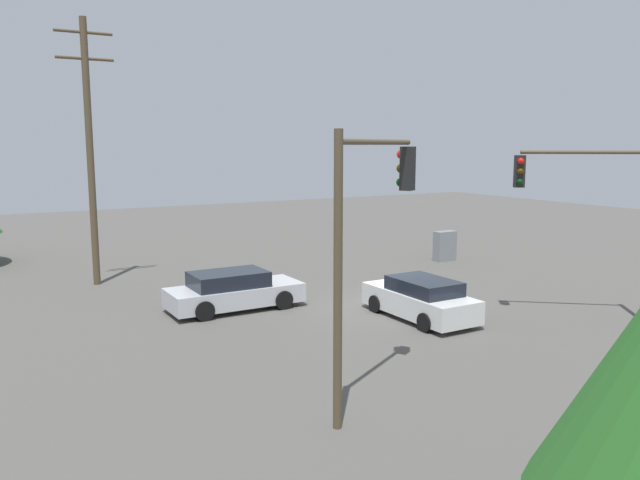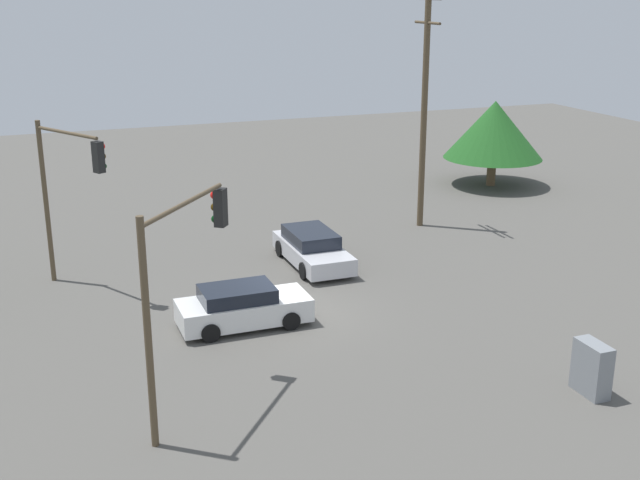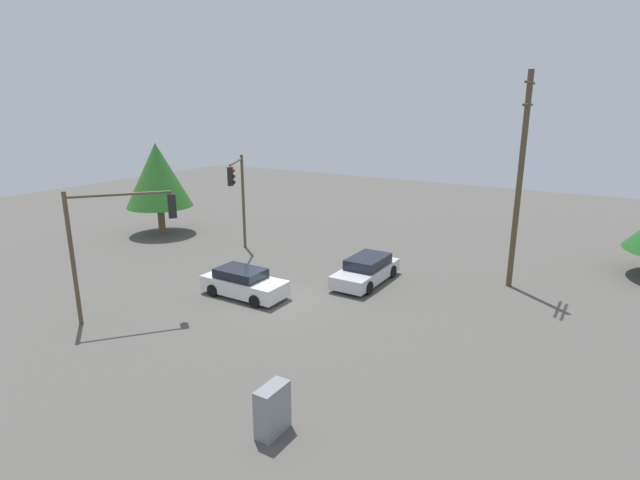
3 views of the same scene
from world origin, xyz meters
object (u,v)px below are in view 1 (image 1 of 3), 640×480
object	(u,v)px
sedan_silver	(233,291)
traffic_signal_main	(594,199)
traffic_signal_cross	(370,220)
electrical_cabinet	(445,246)
sedan_white	(420,299)

from	to	relation	value
sedan_silver	traffic_signal_main	size ratio (longest dim) A/B	0.82
traffic_signal_cross	electrical_cabinet	xyz separation A→B (m)	(13.19, 12.37, -3.40)
sedan_white	traffic_signal_cross	size ratio (longest dim) A/B	0.70
sedan_white	electrical_cabinet	size ratio (longest dim) A/B	2.86
traffic_signal_cross	traffic_signal_main	bearing A→B (deg)	-18.54
traffic_signal_cross	electrical_cabinet	size ratio (longest dim) A/B	4.07
sedan_silver	traffic_signal_cross	bearing A→B (deg)	-3.18
sedan_silver	traffic_signal_main	xyz separation A→B (m)	(9.71, -7.04, 3.33)
traffic_signal_main	traffic_signal_cross	xyz separation A→B (m)	(-10.21, -1.98, 0.16)
sedan_white	traffic_signal_main	world-z (taller)	traffic_signal_main
traffic_signal_main	traffic_signal_cross	world-z (taller)	traffic_signal_cross
sedan_white	sedan_silver	xyz separation A→B (m)	(-4.93, 4.23, -0.00)
sedan_silver	traffic_signal_cross	xyz separation A→B (m)	(-0.50, -9.02, 3.48)
traffic_signal_main	traffic_signal_cross	size ratio (longest dim) A/B	0.95
sedan_white	traffic_signal_cross	xyz separation A→B (m)	(-5.43, -4.79, 3.48)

